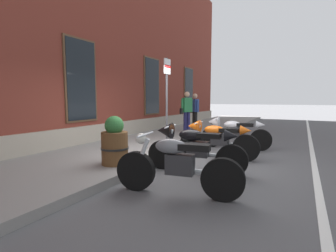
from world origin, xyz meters
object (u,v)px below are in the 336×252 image
(motorcycle_grey_naked, at_px, (176,165))
(barrel_planter, at_px, (115,143))
(motorcycle_black_sport, at_px, (192,146))
(pedestrian_blue_top, at_px, (195,109))
(motorcycle_white_sport, at_px, (233,131))
(pedestrian_striped_shirt, at_px, (187,109))
(motorcycle_orange_sport, at_px, (215,137))
(parking_sign, at_px, (167,90))

(motorcycle_grey_naked, height_order, barrel_planter, barrel_planter)
(motorcycle_black_sport, xyz_separation_m, pedestrian_blue_top, (5.82, 2.32, 0.50))
(motorcycle_white_sport, relative_size, pedestrian_blue_top, 1.31)
(motorcycle_white_sport, distance_m, pedestrian_striped_shirt, 3.11)
(motorcycle_white_sport, xyz_separation_m, pedestrian_blue_top, (2.89, 2.45, 0.52))
(barrel_planter, bearing_deg, motorcycle_grey_naked, -108.60)
(motorcycle_grey_naked, distance_m, motorcycle_white_sport, 4.25)
(motorcycle_orange_sport, relative_size, pedestrian_blue_top, 1.28)
(motorcycle_black_sport, distance_m, parking_sign, 2.68)
(motorcycle_black_sport, relative_size, parking_sign, 0.82)
(motorcycle_grey_naked, relative_size, pedestrian_striped_shirt, 1.24)
(motorcycle_black_sport, relative_size, pedestrian_blue_top, 1.30)
(pedestrian_striped_shirt, height_order, pedestrian_blue_top, pedestrian_striped_shirt)
(parking_sign, bearing_deg, motorcycle_black_sport, -138.66)
(motorcycle_orange_sport, distance_m, parking_sign, 2.08)
(motorcycle_orange_sport, bearing_deg, barrel_planter, 145.23)
(parking_sign, height_order, barrel_planter, parking_sign)
(motorcycle_grey_naked, height_order, motorcycle_white_sport, motorcycle_white_sport)
(motorcycle_white_sport, xyz_separation_m, barrel_planter, (-3.65, 1.60, 0.06))
(pedestrian_striped_shirt, bearing_deg, motorcycle_grey_naked, -157.33)
(motorcycle_grey_naked, bearing_deg, barrel_planter, 71.40)
(motorcycle_black_sport, distance_m, motorcycle_white_sport, 2.93)
(motorcycle_white_sport, distance_m, parking_sign, 2.41)
(pedestrian_blue_top, distance_m, parking_sign, 4.18)
(motorcycle_orange_sport, height_order, pedestrian_blue_top, pedestrian_blue_top)
(pedestrian_blue_top, bearing_deg, motorcycle_white_sport, -139.68)
(motorcycle_black_sport, height_order, barrel_planter, barrel_planter)
(motorcycle_black_sport, distance_m, motorcycle_orange_sport, 1.45)
(motorcycle_grey_naked, height_order, parking_sign, parking_sign)
(motorcycle_white_sport, xyz_separation_m, pedestrian_striped_shirt, (1.88, 2.41, 0.56))
(motorcycle_black_sport, relative_size, barrel_planter, 2.06)
(motorcycle_black_sport, xyz_separation_m, motorcycle_orange_sport, (1.45, -0.04, -0.02))
(motorcycle_black_sport, distance_m, pedestrian_blue_top, 6.29)
(motorcycle_grey_naked, xyz_separation_m, pedestrian_blue_top, (7.13, 2.60, 0.58))
(parking_sign, bearing_deg, barrel_planter, -177.66)
(motorcycle_grey_naked, distance_m, motorcycle_orange_sport, 2.77)
(pedestrian_striped_shirt, bearing_deg, motorcycle_white_sport, -128.04)
(pedestrian_striped_shirt, height_order, parking_sign, parking_sign)
(pedestrian_striped_shirt, bearing_deg, motorcycle_black_sport, -154.71)
(pedestrian_blue_top, bearing_deg, pedestrian_striped_shirt, -177.36)
(motorcycle_orange_sport, relative_size, barrel_planter, 2.03)
(pedestrian_striped_shirt, bearing_deg, motorcycle_orange_sport, -145.46)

